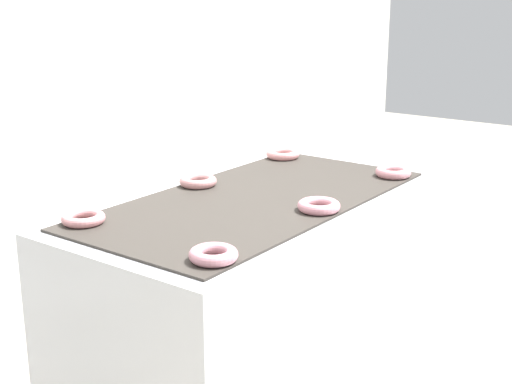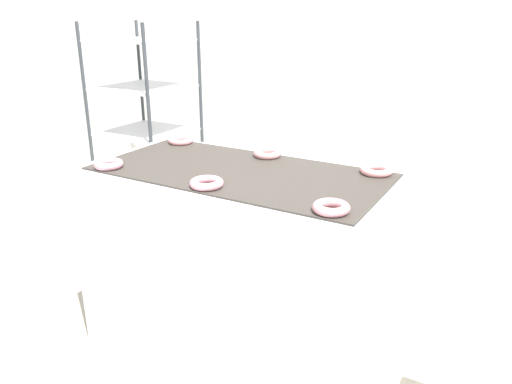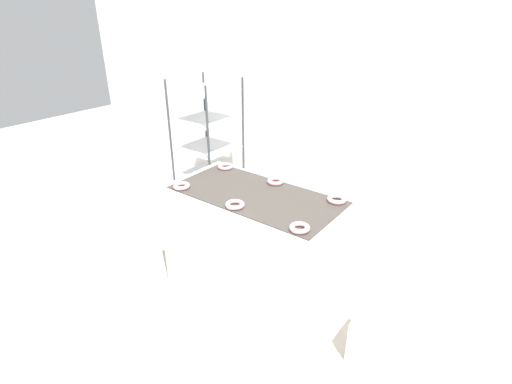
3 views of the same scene
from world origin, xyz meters
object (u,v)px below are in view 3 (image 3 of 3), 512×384
object	(u,v)px
donut_near_center	(235,205)
donut_near_right	(300,228)
donut_far_left	(225,166)
baking_rack_cart	(208,148)
fryer_machine	(256,247)
glaze_bin	(382,343)
donut_far_center	(275,181)
donut_far_right	(337,199)
donut_near_left	(182,186)

from	to	relation	value
donut_near_center	donut_near_right	distance (m)	0.54
donut_near_center	donut_far_left	size ratio (longest dim) A/B	1.04
baking_rack_cart	donut_near_center	world-z (taller)	baking_rack_cart
fryer_machine	glaze_bin	size ratio (longest dim) A/B	3.54
donut_near_center	glaze_bin	bearing A→B (deg)	9.65
donut_far_left	donut_far_center	xyz separation A→B (m)	(0.53, -0.00, 0.00)
donut_near_right	donut_far_right	bearing A→B (deg)	89.39
donut_far_center	donut_far_right	distance (m)	0.55
donut_near_center	donut_far_left	distance (m)	0.74
donut_near_center	donut_near_right	world-z (taller)	donut_near_right
donut_near_center	baking_rack_cart	bearing A→B (deg)	139.71
donut_near_left	donut_far_right	xyz separation A→B (m)	(1.09, 0.52, -0.00)
baking_rack_cart	donut_far_left	bearing A→B (deg)	-37.66
fryer_machine	donut_near_right	xyz separation A→B (m)	(0.54, -0.25, 0.49)
donut_near_center	donut_near_right	xyz separation A→B (m)	(0.54, -0.00, 0.00)
donut_far_center	fryer_machine	bearing A→B (deg)	-89.80
baking_rack_cart	donut_near_center	distance (m)	1.76
donut_near_left	donut_far_left	distance (m)	0.52
fryer_machine	donut_far_center	xyz separation A→B (m)	(-0.00, 0.26, 0.49)
donut_far_left	donut_far_right	size ratio (longest dim) A/B	0.96
donut_near_left	donut_near_right	size ratio (longest dim) A/B	0.97
donut_near_center	fryer_machine	bearing A→B (deg)	89.86
fryer_machine	donut_far_right	size ratio (longest dim) A/B	10.13
donut_far_right	donut_near_center	bearing A→B (deg)	-136.76
baking_rack_cart	donut_near_left	size ratio (longest dim) A/B	11.85
donut_near_left	donut_far_left	xyz separation A→B (m)	(0.01, 0.52, -0.00)
fryer_machine	donut_near_left	world-z (taller)	donut_near_left
baking_rack_cart	glaze_bin	xyz separation A→B (m)	(2.47, -0.94, -0.63)
fryer_machine	donut_far_left	size ratio (longest dim) A/B	10.58
glaze_bin	donut_far_center	world-z (taller)	donut_far_center
donut_near_right	donut_far_left	distance (m)	1.19
donut_far_center	donut_near_right	bearing A→B (deg)	-43.56
donut_far_left	donut_far_center	world-z (taller)	donut_far_center
glaze_bin	donut_near_right	world-z (taller)	donut_near_right
fryer_machine	donut_near_center	size ratio (longest dim) A/B	10.19
donut_near_left	fryer_machine	bearing A→B (deg)	25.58
baking_rack_cart	donut_far_right	bearing A→B (deg)	-18.28
donut_near_left	donut_near_right	xyz separation A→B (m)	(1.08, 0.01, 0.00)
baking_rack_cart	donut_far_left	xyz separation A→B (m)	(0.81, -0.62, 0.17)
donut_near_left	donut_near_right	bearing A→B (deg)	0.36
fryer_machine	glaze_bin	world-z (taller)	fryer_machine
donut_far_left	donut_near_right	bearing A→B (deg)	-25.57
donut_near_right	donut_near_center	bearing A→B (deg)	179.99
glaze_bin	donut_near_left	world-z (taller)	donut_near_left
donut_far_center	donut_far_right	xyz separation A→B (m)	(0.55, -0.00, -0.00)
baking_rack_cart	donut_far_center	distance (m)	1.49
donut_near_right	donut_far_left	bearing A→B (deg)	154.43
baking_rack_cart	donut_near_left	world-z (taller)	baking_rack_cart
fryer_machine	glaze_bin	xyz separation A→B (m)	(1.13, -0.06, -0.31)
donut_near_left	donut_far_right	world-z (taller)	donut_near_left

